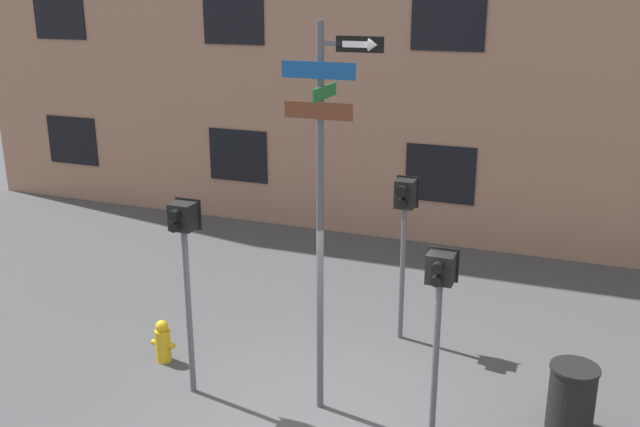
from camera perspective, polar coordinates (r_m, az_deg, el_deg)
ground_plane at (r=9.64m, az=-0.06°, el=-16.11°), size 60.00×60.00×0.00m
street_sign_pole at (r=8.62m, az=0.29°, el=1.81°), size 1.21×0.73×5.01m
pedestrian_signal_left at (r=9.43m, az=-10.79°, el=-2.63°), size 0.37×0.40×2.76m
pedestrian_signal_right at (r=8.65m, az=9.51°, el=-6.24°), size 0.38×0.40×2.41m
pedestrian_signal_across at (r=10.87m, az=6.76°, el=-0.11°), size 0.35×0.40×2.64m
fire_hydrant at (r=11.04m, az=-12.46°, el=-9.96°), size 0.39×0.23×0.66m
trash_bin at (r=9.74m, az=19.48°, el=-13.75°), size 0.61×0.61×0.89m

